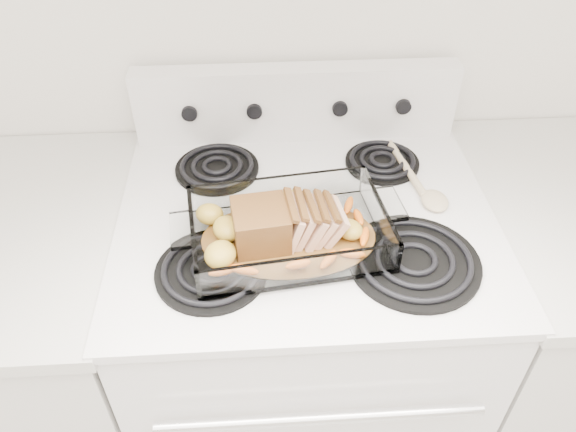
{
  "coord_description": "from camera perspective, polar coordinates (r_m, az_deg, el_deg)",
  "views": [
    {
      "loc": [
        -0.09,
        0.78,
        1.7
      ],
      "look_at": [
        -0.04,
        1.58,
        0.99
      ],
      "focal_mm": 35.0,
      "sensor_mm": 36.0,
      "label": 1
    }
  ],
  "objects": [
    {
      "name": "baking_dish",
      "position": [
        1.08,
        0.07,
        -1.85
      ],
      "size": [
        0.37,
        0.24,
        0.07
      ],
      "rotation": [
        0.0,
        0.0,
        0.13
      ],
      "color": "silver",
      "rests_on": "electric_range"
    },
    {
      "name": "counter_left",
      "position": [
        1.62,
        -23.38,
        -13.26
      ],
      "size": [
        0.58,
        0.68,
        0.93
      ],
      "color": "silver",
      "rests_on": "ground"
    },
    {
      "name": "wooden_spoon",
      "position": [
        1.26,
        13.45,
        2.99
      ],
      "size": [
        0.09,
        0.26,
        0.02
      ],
      "rotation": [
        0.0,
        0.0,
        0.17
      ],
      "color": "beige",
      "rests_on": "electric_range"
    },
    {
      "name": "roast_vegetables",
      "position": [
        1.1,
        -0.23,
        -0.4
      ],
      "size": [
        0.33,
        0.18,
        0.04
      ],
      "rotation": [
        0.0,
        0.0,
        -0.3
      ],
      "color": "orange",
      "rests_on": "baking_dish"
    },
    {
      "name": "pork_roast",
      "position": [
        1.06,
        -1.04,
        -0.78
      ],
      "size": [
        0.21,
        0.1,
        0.08
      ],
      "rotation": [
        0.0,
        0.0,
        0.19
      ],
      "color": "brown",
      "rests_on": "baking_dish"
    },
    {
      "name": "counter_right",
      "position": [
        1.69,
        24.92,
        -10.77
      ],
      "size": [
        0.58,
        0.68,
        0.93
      ],
      "color": "silver",
      "rests_on": "ground"
    },
    {
      "name": "electric_range",
      "position": [
        1.51,
        1.48,
        -12.73
      ],
      "size": [
        0.78,
        0.7,
        1.12
      ],
      "color": "white",
      "rests_on": "ground"
    }
  ]
}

